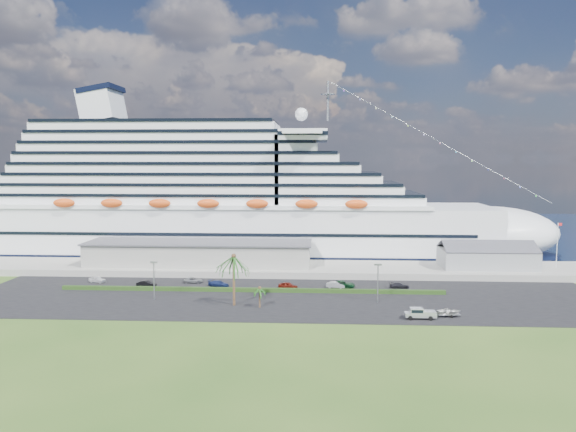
# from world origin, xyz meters

# --- Properties ---
(ground) EXTENTS (420.00, 420.00, 0.00)m
(ground) POSITION_xyz_m (0.00, 0.00, 0.00)
(ground) COLOR #2C4F1A
(ground) RESTS_ON ground
(asphalt_lot) EXTENTS (140.00, 38.00, 0.12)m
(asphalt_lot) POSITION_xyz_m (0.00, 11.00, 0.06)
(asphalt_lot) COLOR black
(asphalt_lot) RESTS_ON ground
(wharf) EXTENTS (240.00, 20.00, 1.80)m
(wharf) POSITION_xyz_m (0.00, 40.00, 0.90)
(wharf) COLOR gray
(wharf) RESTS_ON ground
(water) EXTENTS (420.00, 160.00, 0.02)m
(water) POSITION_xyz_m (0.00, 130.00, 0.01)
(water) COLOR black
(water) RESTS_ON ground
(cruise_ship) EXTENTS (191.00, 38.00, 54.00)m
(cruise_ship) POSITION_xyz_m (-21.53, 64.00, 16.69)
(cruise_ship) COLOR silver
(cruise_ship) RESTS_ON ground
(terminal_building) EXTENTS (61.00, 15.00, 6.30)m
(terminal_building) POSITION_xyz_m (-25.00, 40.00, 5.01)
(terminal_building) COLOR gray
(terminal_building) RESTS_ON wharf
(port_shed) EXTENTS (24.00, 12.31, 7.37)m
(port_shed) POSITION_xyz_m (52.00, 40.00, 4.40)
(port_shed) COLOR gray
(port_shed) RESTS_ON wharf
(flagpole) EXTENTS (1.08, 0.16, 12.00)m
(flagpole) POSITION_xyz_m (70.04, 40.00, 8.27)
(flagpole) COLOR silver
(flagpole) RESTS_ON wharf
(hedge) EXTENTS (88.00, 1.10, 0.90)m
(hedge) POSITION_xyz_m (-8.00, 16.00, 0.57)
(hedge) COLOR black
(hedge) RESTS_ON asphalt_lot
(lamp_post_left) EXTENTS (1.60, 0.35, 8.27)m
(lamp_post_left) POSITION_xyz_m (-28.00, 8.00, 5.34)
(lamp_post_left) COLOR gray
(lamp_post_left) RESTS_ON asphalt_lot
(lamp_post_right) EXTENTS (1.60, 0.35, 8.27)m
(lamp_post_right) POSITION_xyz_m (20.00, 8.00, 5.34)
(lamp_post_right) COLOR gray
(lamp_post_right) RESTS_ON asphalt_lot
(palm_tall) EXTENTS (8.82, 8.82, 11.13)m
(palm_tall) POSITION_xyz_m (-10.00, 4.00, 9.20)
(palm_tall) COLOR #47301E
(palm_tall) RESTS_ON ground
(palm_short) EXTENTS (3.53, 3.53, 4.56)m
(palm_short) POSITION_xyz_m (-4.50, 2.50, 3.67)
(palm_short) COLOR #47301E
(palm_short) RESTS_ON ground
(parked_car_0) EXTENTS (4.69, 3.01, 1.49)m
(parked_car_0) POSITION_xyz_m (-46.93, 23.73, 0.86)
(parked_car_0) COLOR silver
(parked_car_0) RESTS_ON asphalt_lot
(parked_car_1) EXTENTS (4.88, 2.37, 1.54)m
(parked_car_1) POSITION_xyz_m (-33.27, 19.41, 0.89)
(parked_car_1) COLOR black
(parked_car_1) RESTS_ON asphalt_lot
(parked_car_2) EXTENTS (4.72, 2.39, 1.28)m
(parked_car_2) POSITION_xyz_m (-23.20, 24.63, 0.76)
(parked_car_2) COLOR gray
(parked_car_2) RESTS_ON asphalt_lot
(parked_car_3) EXTENTS (5.46, 3.46, 1.47)m
(parked_car_3) POSITION_xyz_m (-16.27, 20.88, 0.86)
(parked_car_3) COLOR navy
(parked_car_3) RESTS_ON asphalt_lot
(parked_car_4) EXTENTS (4.94, 3.42, 1.56)m
(parked_car_4) POSITION_xyz_m (0.39, 19.37, 0.90)
(parked_car_4) COLOR #5F150C
(parked_car_4) RESTS_ON asphalt_lot
(parked_car_5) EXTENTS (4.57, 2.13, 1.45)m
(parked_car_5) POSITION_xyz_m (11.53, 21.02, 0.85)
(parked_car_5) COLOR #97999E
(parked_car_5) RESTS_ON asphalt_lot
(parked_car_6) EXTENTS (6.20, 4.40, 1.57)m
(parked_car_6) POSITION_xyz_m (13.32, 21.61, 0.90)
(parked_car_6) COLOR #0D3619
(parked_car_6) RESTS_ON asphalt_lot
(parked_car_7) EXTENTS (4.62, 2.08, 1.32)m
(parked_car_7) POSITION_xyz_m (26.51, 21.68, 0.78)
(parked_car_7) COLOR black
(parked_car_7) RESTS_ON asphalt_lot
(pickup_truck) EXTENTS (5.90, 2.36, 2.08)m
(pickup_truck) POSITION_xyz_m (26.71, -4.03, 1.26)
(pickup_truck) COLOR black
(pickup_truck) RESTS_ON asphalt_lot
(boat_trailer) EXTENTS (5.48, 3.82, 1.54)m
(boat_trailer) POSITION_xyz_m (32.54, -2.31, 1.14)
(boat_trailer) COLOR gray
(boat_trailer) RESTS_ON asphalt_lot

